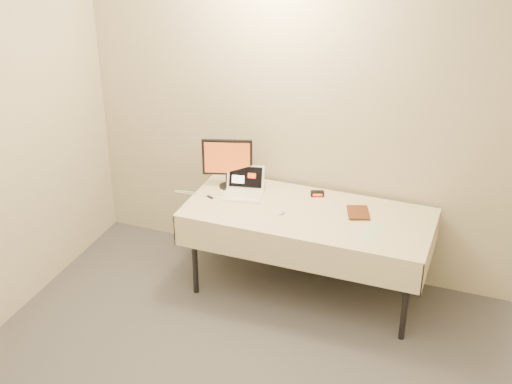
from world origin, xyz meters
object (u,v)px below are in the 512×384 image
(laptop, at_px, (244,188))
(book, at_px, (348,201))
(table, at_px, (308,219))
(monitor, at_px, (227,160))

(laptop, xyz_separation_m, book, (0.85, -0.03, 0.06))
(table, xyz_separation_m, laptop, (-0.56, 0.11, 0.11))
(laptop, bearing_deg, monitor, 147.87)
(laptop, bearing_deg, book, -13.60)
(laptop, relative_size, book, 1.65)
(table, relative_size, book, 8.89)
(monitor, relative_size, book, 1.95)
(table, relative_size, monitor, 4.55)
(laptop, relative_size, monitor, 0.84)
(table, distance_m, laptop, 0.58)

